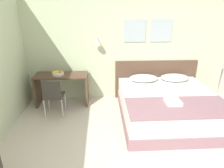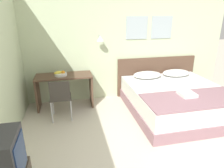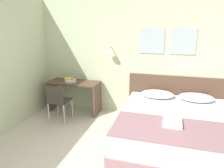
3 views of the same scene
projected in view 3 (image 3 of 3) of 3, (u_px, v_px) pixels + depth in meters
wall_back at (136, 58)px, 4.49m from camera, size 5.33×0.31×2.65m
bed at (176, 129)px, 3.49m from camera, size 1.95×2.09×0.56m
headboard at (175, 97)px, 4.42m from camera, size 2.07×0.06×0.97m
pillow_left at (157, 94)px, 4.20m from camera, size 0.68×0.45×0.15m
pillow_right at (196, 97)px, 4.00m from camera, size 0.68×0.45×0.15m
throw_blanket at (178, 130)px, 2.84m from camera, size 1.89×0.84×0.02m
folded_towel_near_foot at (172, 122)px, 2.99m from camera, size 0.27×0.30×0.06m
desk at (74, 91)px, 4.76m from camera, size 1.22×0.52×0.75m
desk_chair at (58, 100)px, 4.23m from camera, size 0.41×0.41×0.84m
fruit_bowl at (70, 80)px, 4.68m from camera, size 0.28×0.26×0.11m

